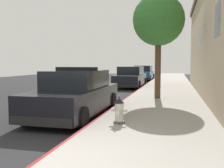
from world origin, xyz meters
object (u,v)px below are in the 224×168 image
at_px(parked_car_dark_far, 143,73).
at_px(street_tree, 158,21).
at_px(police_cruiser, 76,94).
at_px(fire_hydrant, 119,111).
at_px(parked_car_silver_ahead, 131,77).

height_order(parked_car_dark_far, street_tree, street_tree).
relative_size(police_cruiser, fire_hydrant, 6.37).
bearing_deg(street_tree, parked_car_silver_ahead, 109.83).
relative_size(police_cruiser, street_tree, 0.99).
relative_size(parked_car_silver_ahead, parked_car_dark_far, 1.00).
distance_m(police_cruiser, parked_car_silver_ahead, 10.96).
bearing_deg(parked_car_dark_far, parked_car_silver_ahead, -89.87).
distance_m(parked_car_silver_ahead, street_tree, 7.93).
bearing_deg(street_tree, fire_hydrant, -96.96).
relative_size(parked_car_silver_ahead, street_tree, 0.99).
xyz_separation_m(fire_hydrant, street_tree, (0.67, 5.47, 3.28)).
bearing_deg(police_cruiser, parked_car_dark_far, 90.01).
distance_m(parked_car_dark_far, fire_hydrant, 20.37).
bearing_deg(fire_hydrant, police_cruiser, 142.59).
relative_size(police_cruiser, parked_car_dark_far, 1.00).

